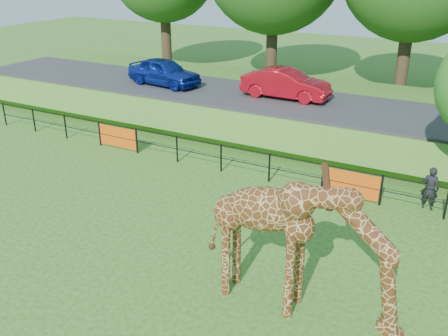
{
  "coord_description": "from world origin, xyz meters",
  "views": [
    {
      "loc": [
        6.45,
        -7.46,
        7.66
      ],
      "look_at": [
        0.17,
        4.2,
        2.0
      ],
      "focal_mm": 40.0,
      "sensor_mm": 36.0,
      "label": 1
    }
  ],
  "objects_px": {
    "car_blue": "(164,72)",
    "car_red": "(286,84)",
    "giraffe": "(302,248)",
    "visitor": "(430,188)"
  },
  "relations": [
    {
      "from": "car_blue",
      "to": "car_red",
      "type": "xyz_separation_m",
      "value": [
        6.52,
        0.58,
        -0.01
      ]
    },
    {
      "from": "car_blue",
      "to": "car_red",
      "type": "bearing_deg",
      "value": -77.09
    },
    {
      "from": "giraffe",
      "to": "visitor",
      "type": "height_order",
      "value": "giraffe"
    },
    {
      "from": "car_blue",
      "to": "visitor",
      "type": "relative_size",
      "value": 2.78
    },
    {
      "from": "giraffe",
      "to": "car_blue",
      "type": "height_order",
      "value": "giraffe"
    },
    {
      "from": "car_blue",
      "to": "visitor",
      "type": "distance_m",
      "value": 14.87
    },
    {
      "from": "giraffe",
      "to": "car_blue",
      "type": "bearing_deg",
      "value": 136.19
    },
    {
      "from": "giraffe",
      "to": "car_red",
      "type": "distance_m",
      "value": 13.71
    },
    {
      "from": "giraffe",
      "to": "visitor",
      "type": "bearing_deg",
      "value": 75.58
    },
    {
      "from": "car_blue",
      "to": "giraffe",
      "type": "bearing_deg",
      "value": -127.27
    }
  ]
}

